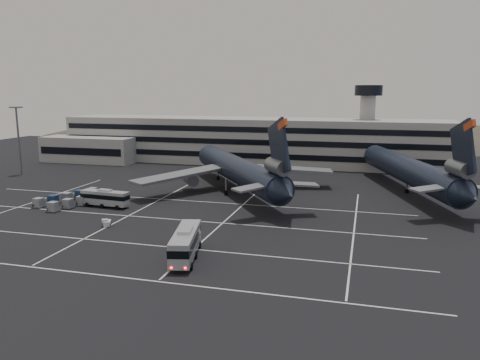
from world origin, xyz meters
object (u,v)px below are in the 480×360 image
(bus_near, at_px, (186,242))
(tug_a, at_px, (84,202))
(trijet_main, at_px, (238,170))
(uld_cluster, at_px, (70,199))
(bus_far, at_px, (105,197))

(bus_near, bearing_deg, tug_a, 130.45)
(trijet_main, bearing_deg, bus_near, -118.11)
(tug_a, distance_m, uld_cluster, 3.06)
(bus_near, distance_m, uld_cluster, 40.99)
(trijet_main, height_order, bus_near, trijet_main)
(bus_near, distance_m, tug_a, 38.64)
(tug_a, bearing_deg, uld_cluster, -169.08)
(trijet_main, bearing_deg, uld_cluster, 178.66)
(trijet_main, relative_size, tug_a, 22.91)
(bus_near, relative_size, tug_a, 5.55)
(uld_cluster, bearing_deg, bus_near, -33.97)
(bus_near, height_order, uld_cluster, bus_near)
(trijet_main, height_order, tug_a, trijet_main)
(uld_cluster, bearing_deg, bus_far, -2.00)
(trijet_main, bearing_deg, bus_far, -172.20)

